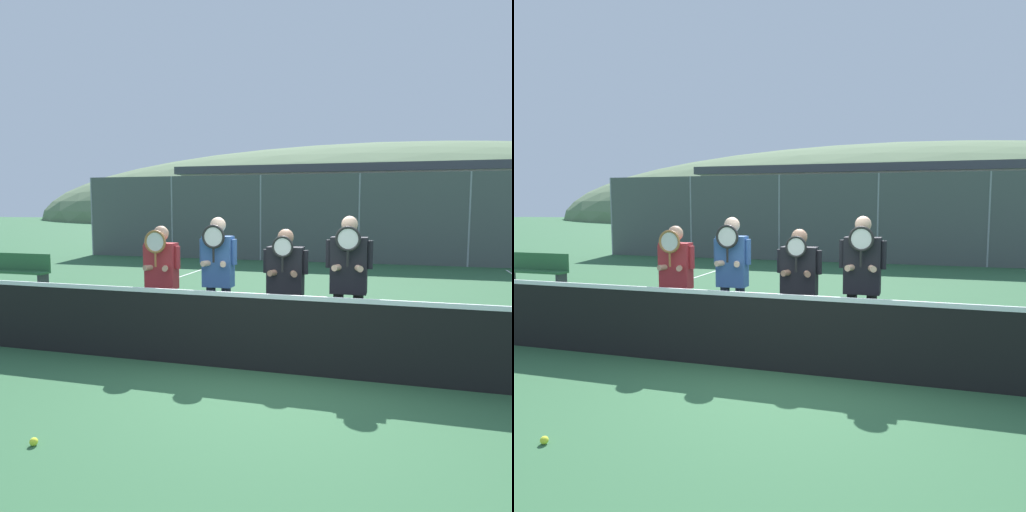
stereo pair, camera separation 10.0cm
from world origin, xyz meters
TOP-DOWN VIEW (x-y plane):
  - ground_plane at (0.00, 0.00)m, footprint 120.00×120.00m
  - hill_distant at (0.00, 60.67)m, footprint 96.34×53.52m
  - clubhouse_building at (-0.85, 19.53)m, footprint 16.81×5.50m
  - fence_back at (0.00, 11.56)m, footprint 20.79×0.06m
  - tennis_net at (0.00, 0.00)m, footprint 12.08×0.09m
  - court_line_left_sideline at (-4.50, 3.00)m, footprint 0.05×16.00m
  - player_leftmost at (-1.89, 0.69)m, footprint 0.57×0.34m
  - player_center_left at (-1.06, 0.73)m, footprint 0.54×0.34m
  - player_center_right at (-0.12, 0.74)m, footprint 0.61×0.34m
  - player_rightmost at (0.72, 0.61)m, footprint 0.58×0.34m
  - car_far_left at (-7.13, 14.05)m, footprint 4.24×1.91m
  - car_left_of_center at (-2.19, 13.93)m, footprint 4.57×2.02m
  - car_center at (3.00, 13.90)m, footprint 4.77×1.98m
  - bench_courtside at (-7.30, 4.02)m, footprint 1.65×0.36m
  - tennis_ball_on_court at (-1.57, -2.31)m, footprint 0.07×0.07m

SIDE VIEW (x-z plane):
  - ground_plane at x=0.00m, z-range 0.00..0.00m
  - hill_distant at x=0.00m, z-range -9.37..9.37m
  - court_line_left_sideline at x=-4.50m, z-range 0.00..0.01m
  - tennis_ball_on_court at x=-1.57m, z-range 0.00..0.07m
  - bench_courtside at x=-7.30m, z-range 0.03..0.88m
  - tennis_net at x=0.00m, z-range -0.03..1.01m
  - car_left_of_center at x=-2.19m, z-range 0.02..1.75m
  - car_far_left at x=-7.13m, z-range 0.01..1.83m
  - car_center at x=3.00m, z-range 0.01..1.88m
  - player_center_right at x=-0.12m, z-range 0.16..1.84m
  - player_leftmost at x=-1.89m, z-range 0.16..1.87m
  - player_center_left at x=-1.06m, z-range 0.17..1.99m
  - player_rightmost at x=0.72m, z-range 0.17..2.02m
  - fence_back at x=0.00m, z-range 0.00..3.04m
  - clubhouse_building at x=-0.85m, z-range 0.02..3.83m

